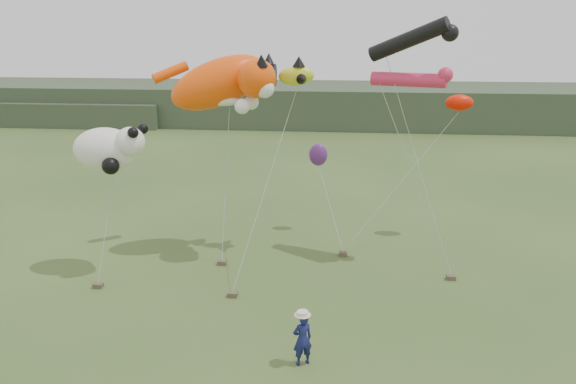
# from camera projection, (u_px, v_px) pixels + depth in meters

# --- Properties ---
(ground) EXTENTS (120.00, 120.00, 0.00)m
(ground) POSITION_uv_depth(u_px,v_px,m) (294.00, 343.00, 18.93)
(ground) COLOR #385123
(ground) RESTS_ON ground
(headland) EXTENTS (90.00, 13.00, 4.00)m
(headland) POSITION_uv_depth(u_px,v_px,m) (302.00, 105.00, 61.28)
(headland) COLOR #2D3D28
(headland) RESTS_ON ground
(festival_attendant) EXTENTS (0.76, 0.66, 1.76)m
(festival_attendant) POSITION_uv_depth(u_px,v_px,m) (302.00, 339.00, 17.51)
(festival_attendant) COLOR #151A50
(festival_attendant) RESTS_ON ground
(sandbag_anchors) EXTENTS (14.85, 4.85, 0.19)m
(sandbag_anchors) POSITION_uv_depth(u_px,v_px,m) (272.00, 274.00, 23.95)
(sandbag_anchors) COLOR brown
(sandbag_anchors) RESTS_ON ground
(cat_kite) EXTENTS (5.94, 3.51, 3.40)m
(cat_kite) POSITION_uv_depth(u_px,v_px,m) (227.00, 83.00, 24.58)
(cat_kite) COLOR #FF4C07
(cat_kite) RESTS_ON ground
(fish_kite) EXTENTS (2.61, 1.78, 1.37)m
(fish_kite) POSITION_uv_depth(u_px,v_px,m) (285.00, 75.00, 25.04)
(fish_kite) COLOR yellow
(fish_kite) RESTS_ON ground
(tube_kites) EXTENTS (3.65, 2.15, 2.91)m
(tube_kites) POSITION_uv_depth(u_px,v_px,m) (416.00, 56.00, 23.58)
(tube_kites) COLOR black
(tube_kites) RESTS_ON ground
(panda_kite) EXTENTS (3.19, 2.06, 1.98)m
(panda_kite) POSITION_uv_depth(u_px,v_px,m) (109.00, 149.00, 23.22)
(panda_kite) COLOR white
(panda_kite) RESTS_ON ground
(misc_kites) EXTENTS (7.87, 0.82, 3.69)m
(misc_kites) POSITION_uv_depth(u_px,v_px,m) (393.00, 127.00, 27.58)
(misc_kites) COLOR #F01701
(misc_kites) RESTS_ON ground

